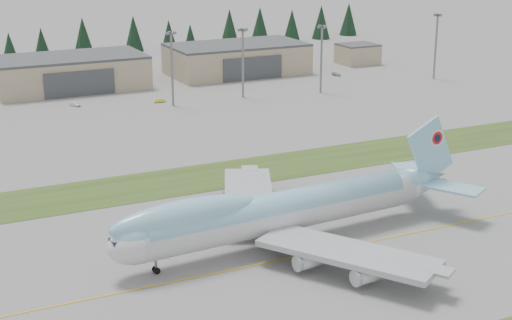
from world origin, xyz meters
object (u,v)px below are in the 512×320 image
service_vehicle_a (75,106)px  service_vehicle_b (160,102)px  boeing_747_freighter (281,211)px  service_vehicle_c (336,76)px  hangar_center (70,72)px  hangar_right (237,59)px

service_vehicle_a → service_vehicle_b: 25.17m
boeing_747_freighter → service_vehicle_c: size_ratio=17.70×
boeing_747_freighter → hangar_center: bearing=86.8°
boeing_747_freighter → hangar_right: (57.43, 144.00, -0.71)m
hangar_right → service_vehicle_a: size_ratio=12.50×
service_vehicle_c → boeing_747_freighter: bearing=-133.0°
hangar_right → service_vehicle_c: hangar_right is taller
service_vehicle_a → hangar_right: bearing=-9.0°
hangar_right → service_vehicle_a: 69.93m
hangar_right → service_vehicle_c: bearing=-32.4°
service_vehicle_b → boeing_747_freighter: bearing=174.3°
service_vehicle_a → service_vehicle_c: 95.06m
hangar_right → service_vehicle_c: size_ratio=12.11×
service_vehicle_a → service_vehicle_b: (24.40, -6.17, 0.00)m
hangar_center → hangar_right: same height
service_vehicle_c → hangar_center: bearing=160.0°
boeing_747_freighter → service_vehicle_b: boeing_747_freighter is taller
service_vehicle_a → service_vehicle_b: size_ratio=1.08×
boeing_747_freighter → service_vehicle_b: (17.08, 111.97, -6.10)m
boeing_747_freighter → hangar_right: boeing_747_freighter is taller
hangar_right → service_vehicle_b: bearing=-141.5°
hangar_center → service_vehicle_c: bearing=-12.0°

